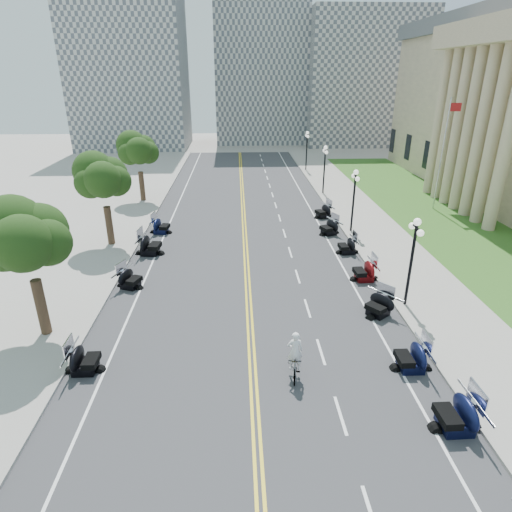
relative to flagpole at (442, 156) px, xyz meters
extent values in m
plane|color=gray|center=(-18.00, -22.00, -5.00)|extent=(160.00, 160.00, 0.00)
cube|color=#333335|center=(-18.00, -12.00, -5.00)|extent=(16.00, 90.00, 0.01)
cube|color=yellow|center=(-18.12, -12.00, -4.99)|extent=(0.12, 90.00, 0.00)
cube|color=yellow|center=(-17.88, -12.00, -4.99)|extent=(0.12, 90.00, 0.00)
cube|color=white|center=(-11.60, -12.00, -4.99)|extent=(0.12, 90.00, 0.00)
cube|color=white|center=(-24.40, -12.00, -4.99)|extent=(0.12, 90.00, 0.00)
cube|color=white|center=(-14.80, -26.00, -4.99)|extent=(0.12, 2.00, 0.00)
cube|color=white|center=(-14.80, -22.00, -4.99)|extent=(0.12, 2.00, 0.00)
cube|color=white|center=(-14.80, -18.00, -4.99)|extent=(0.12, 2.00, 0.00)
cube|color=white|center=(-14.80, -14.00, -4.99)|extent=(0.12, 2.00, 0.00)
cube|color=white|center=(-14.80, -10.00, -4.99)|extent=(0.12, 2.00, 0.00)
cube|color=white|center=(-14.80, -6.00, -4.99)|extent=(0.12, 2.00, 0.00)
cube|color=white|center=(-14.80, -2.00, -4.99)|extent=(0.12, 2.00, 0.00)
cube|color=white|center=(-14.80, 2.00, -4.99)|extent=(0.12, 2.00, 0.00)
cube|color=white|center=(-14.80, 6.00, -4.99)|extent=(0.12, 2.00, 0.00)
cube|color=white|center=(-14.80, 10.00, -4.99)|extent=(0.12, 2.00, 0.00)
cube|color=white|center=(-14.80, 14.00, -4.99)|extent=(0.12, 2.00, 0.00)
cube|color=white|center=(-14.80, 18.00, -4.99)|extent=(0.12, 2.00, 0.00)
cube|color=white|center=(-14.80, 22.00, -4.99)|extent=(0.12, 2.00, 0.00)
cube|color=white|center=(-14.80, 26.00, -4.99)|extent=(0.12, 2.00, 0.00)
cube|color=white|center=(-14.80, 30.00, -4.99)|extent=(0.12, 2.00, 0.00)
cube|color=#9E9991|center=(-7.50, -12.00, -4.92)|extent=(5.00, 90.00, 0.15)
cube|color=#9E9991|center=(-28.50, -12.00, -4.92)|extent=(5.00, 90.00, 0.15)
cube|color=#356023|center=(-0.50, -4.00, -4.95)|extent=(9.00, 60.00, 0.10)
cube|color=gray|center=(-36.00, 40.00, 8.00)|extent=(18.00, 14.00, 26.00)
cube|color=gray|center=(-14.00, 46.00, 10.00)|extent=(16.00, 12.00, 30.00)
cube|color=gray|center=(4.00, 43.00, 6.00)|extent=(20.00, 14.00, 22.00)
imported|color=#A51414|center=(-16.26, -23.63, -4.43)|extent=(0.73, 1.93, 1.13)
imported|color=silver|center=(-16.26, -23.63, -2.96)|extent=(0.66, 0.43, 1.82)
camera|label=1|loc=(-18.53, -38.28, 6.82)|focal=30.00mm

